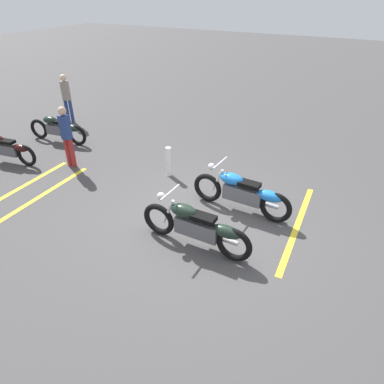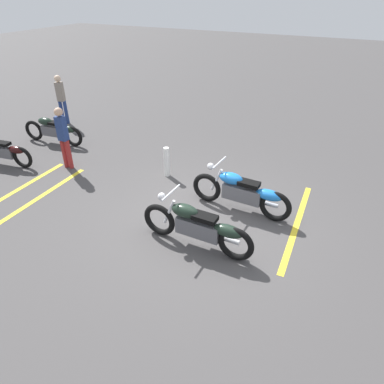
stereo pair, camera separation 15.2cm
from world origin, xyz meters
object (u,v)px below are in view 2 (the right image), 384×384
(motorcycle_bright_foreground, at_px, (243,192))
(motorcycle_row_left, at_px, (2,151))
(motorcycle_dark_foreground, at_px, (199,226))
(bollard_post, at_px, (167,162))
(bystander_secondary, at_px, (63,135))
(bystander_near_row, at_px, (61,97))
(motorcycle_row_far_left, at_px, (54,130))

(motorcycle_bright_foreground, xyz_separation_m, motorcycle_row_left, (6.45, 0.72, -0.06))
(motorcycle_dark_foreground, xyz_separation_m, motorcycle_row_left, (6.14, -0.78, -0.06))
(motorcycle_dark_foreground, bearing_deg, bollard_post, -47.40)
(motorcycle_bright_foreground, relative_size, motorcycle_dark_foreground, 1.00)
(motorcycle_dark_foreground, relative_size, bystander_secondary, 1.38)
(bystander_near_row, xyz_separation_m, bollard_post, (-5.08, 1.76, -0.53))
(motorcycle_bright_foreground, relative_size, motorcycle_row_left, 1.14)
(motorcycle_row_far_left, relative_size, bystander_secondary, 1.27)
(motorcycle_bright_foreground, bearing_deg, motorcycle_dark_foreground, 81.12)
(bollard_post, bearing_deg, motorcycle_row_left, 18.24)
(motorcycle_bright_foreground, xyz_separation_m, motorcycle_row_far_left, (6.29, -0.98, -0.04))
(motorcycle_dark_foreground, distance_m, bystander_secondary, 4.71)
(motorcycle_row_far_left, relative_size, bystander_near_row, 1.26)
(motorcycle_row_left, bearing_deg, bollard_post, -170.05)
(motorcycle_bright_foreground, distance_m, motorcycle_row_far_left, 6.37)
(motorcycle_row_far_left, xyz_separation_m, bystander_secondary, (-1.51, 1.07, 0.48))
(motorcycle_row_left, relative_size, bystander_near_row, 1.20)
(motorcycle_dark_foreground, bearing_deg, bystander_near_row, -28.21)
(motorcycle_row_far_left, bearing_deg, bollard_post, 169.28)
(bollard_post, bearing_deg, motorcycle_row_far_left, -4.26)
(motorcycle_dark_foreground, xyz_separation_m, bollard_post, (1.92, -2.17, -0.08))
(motorcycle_row_left, bearing_deg, motorcycle_bright_foreground, 178.03)
(motorcycle_row_left, distance_m, bystander_secondary, 1.85)
(bystander_near_row, bearing_deg, motorcycle_dark_foreground, -139.13)
(bystander_secondary, bearing_deg, bystander_near_row, 41.16)
(bystander_near_row, relative_size, bystander_secondary, 1.01)
(bystander_near_row, bearing_deg, motorcycle_bright_foreground, -128.26)
(motorcycle_dark_foreground, distance_m, bollard_post, 2.90)
(bystander_near_row, bearing_deg, bollard_post, -128.93)
(bollard_post, bearing_deg, bystander_secondary, 16.71)
(motorcycle_row_far_left, distance_m, motorcycle_row_left, 1.70)
(motorcycle_dark_foreground, height_order, bollard_post, motorcycle_dark_foreground)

